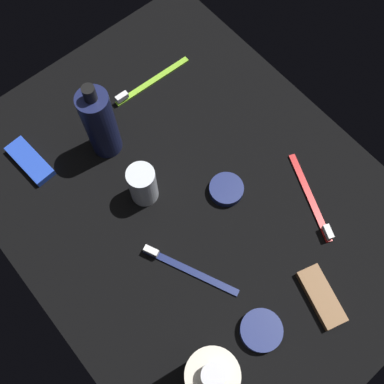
# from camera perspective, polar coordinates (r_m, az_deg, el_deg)

# --- Properties ---
(ground_plane) EXTENTS (0.84, 0.64, 0.01)m
(ground_plane) POSITION_cam_1_polar(r_m,az_deg,el_deg) (0.85, 0.00, -0.92)
(ground_plane) COLOR black
(lotion_bottle) EXTENTS (0.06, 0.06, 0.19)m
(lotion_bottle) POSITION_cam_1_polar(r_m,az_deg,el_deg) (0.84, -11.31, 8.34)
(lotion_bottle) COLOR #181E47
(lotion_bottle) RESTS_ON ground_plane
(bodywash_bottle) EXTENTS (0.07, 0.07, 0.18)m
(bodywash_bottle) POSITION_cam_1_polar(r_m,az_deg,el_deg) (0.71, 2.31, -21.80)
(bodywash_bottle) COLOR silver
(bodywash_bottle) RESTS_ON ground_plane
(deodorant_stick) EXTENTS (0.05, 0.05, 0.09)m
(deodorant_stick) POSITION_cam_1_polar(r_m,az_deg,el_deg) (0.82, -6.11, 0.92)
(deodorant_stick) COLOR silver
(deodorant_stick) RESTS_ON ground_plane
(toothbrush_red) EXTENTS (0.17, 0.08, 0.02)m
(toothbrush_red) POSITION_cam_1_polar(r_m,az_deg,el_deg) (0.87, 14.70, -1.15)
(toothbrush_red) COLOR red
(toothbrush_red) RESTS_ON ground_plane
(toothbrush_lime) EXTENTS (0.02, 0.18, 0.02)m
(toothbrush_lime) POSITION_cam_1_polar(r_m,az_deg,el_deg) (0.97, -5.46, 13.28)
(toothbrush_lime) COLOR #8CD133
(toothbrush_lime) RESTS_ON ground_plane
(toothbrush_navy) EXTENTS (0.17, 0.08, 0.02)m
(toothbrush_navy) POSITION_cam_1_polar(r_m,az_deg,el_deg) (0.80, -0.93, -9.34)
(toothbrush_navy) COLOR navy
(toothbrush_navy) RESTS_ON ground_plane
(snack_bar_blue) EXTENTS (0.11, 0.05, 0.01)m
(snack_bar_blue) POSITION_cam_1_polar(r_m,az_deg,el_deg) (0.92, -19.41, 3.64)
(snack_bar_blue) COLOR blue
(snack_bar_blue) RESTS_ON ground_plane
(snack_bar_brown) EXTENTS (0.11, 0.07, 0.01)m
(snack_bar_brown) POSITION_cam_1_polar(r_m,az_deg,el_deg) (0.82, 15.70, -12.35)
(snack_bar_brown) COLOR brown
(snack_bar_brown) RESTS_ON ground_plane
(cream_tin_left) EXTENTS (0.06, 0.06, 0.02)m
(cream_tin_left) POSITION_cam_1_polar(r_m,az_deg,el_deg) (0.85, 4.26, 0.32)
(cream_tin_left) COLOR navy
(cream_tin_left) RESTS_ON ground_plane
(cream_tin_right) EXTENTS (0.07, 0.07, 0.02)m
(cream_tin_right) POSITION_cam_1_polar(r_m,az_deg,el_deg) (0.79, 8.54, -16.58)
(cream_tin_right) COLOR navy
(cream_tin_right) RESTS_ON ground_plane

